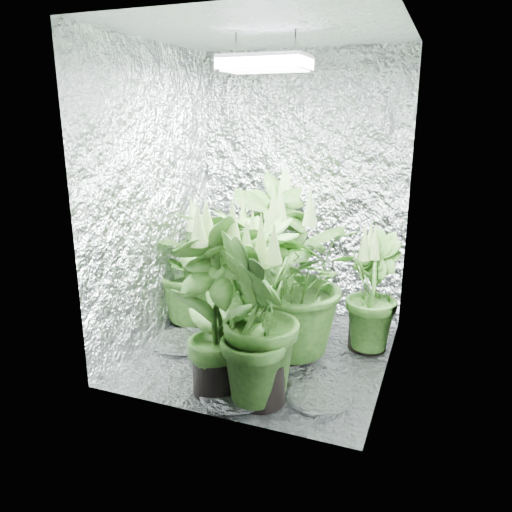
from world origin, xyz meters
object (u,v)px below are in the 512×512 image
object	(u,v)px
plant_a	(197,264)
grow_lamp	(265,63)
plant_b	(278,248)
plant_c	(370,294)
plant_f	(217,307)
circulation_fan	(367,312)
plant_d	(244,280)
plant_g	(260,320)
plant_e	(287,279)
plant_h	(258,298)

from	to	relation	value
plant_a	grow_lamp	bearing A→B (deg)	-24.32
plant_b	plant_c	size ratio (longest dim) A/B	1.37
plant_f	circulation_fan	size ratio (longest dim) A/B	3.09
plant_d	circulation_fan	world-z (taller)	plant_d
grow_lamp	circulation_fan	world-z (taller)	grow_lamp
plant_a	plant_f	xyz separation A→B (m)	(0.57, -0.85, 0.06)
plant_c	plant_d	xyz separation A→B (m)	(-0.80, -0.27, 0.08)
plant_g	circulation_fan	bearing A→B (deg)	70.51
plant_b	plant_c	distance (m)	0.85
plant_g	plant_e	bearing A→B (deg)	93.23
plant_c	plant_h	world-z (taller)	plant_h
plant_f	plant_b	bearing A→B (deg)	92.61
plant_b	plant_g	size ratio (longest dim) A/B	1.12
circulation_fan	plant_e	bearing A→B (deg)	-116.63
grow_lamp	plant_b	world-z (taller)	grow_lamp
plant_f	plant_g	world-z (taller)	plant_f
plant_d	plant_a	bearing A→B (deg)	152.78
plant_f	plant_a	bearing A→B (deg)	124.03
plant_f	plant_d	bearing A→B (deg)	98.38
plant_f	plant_g	size ratio (longest dim) A/B	1.08
plant_g	grow_lamp	bearing A→B (deg)	108.54
plant_d	plant_g	world-z (taller)	plant_g
plant_e	plant_h	distance (m)	0.26
plant_b	plant_d	xyz separation A→B (m)	(-0.03, -0.60, -0.08)
grow_lamp	plant_e	size ratio (longest dim) A/B	0.43
plant_a	circulation_fan	world-z (taller)	plant_a
plant_e	circulation_fan	bearing A→B (deg)	52.85
plant_a	plant_d	world-z (taller)	plant_d
grow_lamp	plant_f	world-z (taller)	grow_lamp
plant_e	plant_f	xyz separation A→B (m)	(-0.23, -0.55, -0.01)
grow_lamp	plant_c	distance (m)	1.60
plant_d	plant_e	distance (m)	0.33
plant_b	plant_e	bearing A→B (deg)	-66.59
plant_a	plant_c	bearing A→B (deg)	0.71
plant_a	plant_h	distance (m)	0.87
plant_a	circulation_fan	size ratio (longest dim) A/B	2.64
plant_g	circulation_fan	xyz separation A→B (m)	(0.40, 1.13, -0.33)
plant_e	circulation_fan	distance (m)	0.81
plant_d	plant_f	world-z (taller)	plant_f
plant_a	plant_c	distance (m)	1.28
plant_c	plant_h	bearing A→B (deg)	-137.62
grow_lamp	plant_c	size ratio (longest dim) A/B	0.58
plant_a	plant_b	world-z (taller)	plant_b
plant_b	plant_f	xyz separation A→B (m)	(0.05, -1.20, -0.03)
plant_f	circulation_fan	distance (m)	1.35
plant_a	plant_g	distance (m)	1.20
plant_b	plant_f	size ratio (longest dim) A/B	1.04
plant_d	plant_h	world-z (taller)	same
grow_lamp	circulation_fan	bearing A→B (deg)	43.29
plant_d	plant_c	bearing A→B (deg)	18.45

